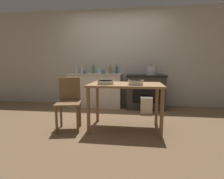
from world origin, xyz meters
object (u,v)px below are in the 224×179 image
at_px(mixing_bowl_small, 106,82).
at_px(stove, 146,92).
at_px(bottle_center, 82,70).
at_px(bottle_center_right, 110,70).
at_px(bottle_far_left, 99,71).
at_px(mixing_bowl_large, 136,82).
at_px(cup_mid_right, 103,72).
at_px(bottle_left, 117,70).
at_px(bottle_center_left, 93,70).
at_px(cup_right, 85,72).
at_px(stock_pot, 152,70).
at_px(flour_sack, 146,105).
at_px(chair, 69,101).
at_px(work_table, 126,90).
at_px(bottle_mid_left, 76,70).

bearing_deg(mixing_bowl_small, stove, 65.95).
bearing_deg(bottle_center, bottle_center_right, -3.91).
bearing_deg(bottle_center, bottle_far_left, -4.41).
height_order(mixing_bowl_large, cup_mid_right, cup_mid_right).
height_order(mixing_bowl_large, bottle_left, bottle_left).
bearing_deg(bottle_center_left, bottle_center_right, -0.23).
distance_m(bottle_left, bottle_center, 0.94).
bearing_deg(cup_right, stock_pot, 2.55).
relative_size(mixing_bowl_large, bottle_far_left, 1.30).
height_order(mixing_bowl_large, cup_right, cup_right).
distance_m(flour_sack, bottle_center, 1.97).
relative_size(stock_pot, bottle_left, 1.13).
xyz_separation_m(chair, flour_sack, (1.37, 1.15, -0.29)).
xyz_separation_m(mixing_bowl_large, bottle_far_left, (-0.97, 1.82, 0.12)).
height_order(cup_mid_right, cup_right, cup_mid_right).
xyz_separation_m(bottle_center_left, bottle_center, (-0.33, 0.05, -0.02)).
height_order(chair, bottle_center, bottle_center).
distance_m(chair, cup_right, 1.55).
xyz_separation_m(mixing_bowl_small, bottle_center_left, (-0.63, 1.77, 0.16)).
height_order(stove, cup_mid_right, cup_mid_right).
height_order(work_table, mixing_bowl_large, mixing_bowl_large).
bearing_deg(bottle_center, stock_pot, -7.96).
bearing_deg(bottle_mid_left, bottle_far_left, 0.59).
height_order(chair, cup_mid_right, cup_mid_right).
bearing_deg(cup_mid_right, flour_sack, -19.49).
distance_m(work_table, cup_mid_right, 1.55).
height_order(stove, chair, chair).
distance_m(stove, bottle_center_right, 1.06).
distance_m(bottle_far_left, bottle_left, 0.47).
xyz_separation_m(work_table, bottle_mid_left, (-1.43, 1.64, 0.29)).
bearing_deg(bottle_left, stove, -13.51).
xyz_separation_m(bottle_center, cup_mid_right, (0.64, -0.29, -0.03)).
relative_size(mixing_bowl_small, bottle_center_left, 1.07).
height_order(flour_sack, stock_pot, stock_pot).
distance_m(stock_pot, bottle_center, 1.84).
relative_size(bottle_mid_left, bottle_center_right, 1.02).
relative_size(work_table, bottle_mid_left, 5.36).
bearing_deg(stove, bottle_center, 174.31).
height_order(bottle_mid_left, bottle_center_right, bottle_mid_left).
bearing_deg(bottle_center_left, mixing_bowl_large, -58.36).
distance_m(stove, mixing_bowl_small, 1.85).
relative_size(work_table, bottle_far_left, 6.43).
xyz_separation_m(stove, bottle_center, (-1.70, 0.17, 0.53)).
bearing_deg(bottle_center, cup_mid_right, -24.39).
relative_size(stock_pot, bottle_center, 1.25).
bearing_deg(stock_pot, work_table, -110.86).
distance_m(mixing_bowl_large, bottle_mid_left, 2.42).
xyz_separation_m(stove, bottle_center_left, (-1.36, 0.12, 0.54)).
bearing_deg(cup_mid_right, bottle_mid_left, 162.63).
relative_size(mixing_bowl_small, bottle_left, 1.15).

